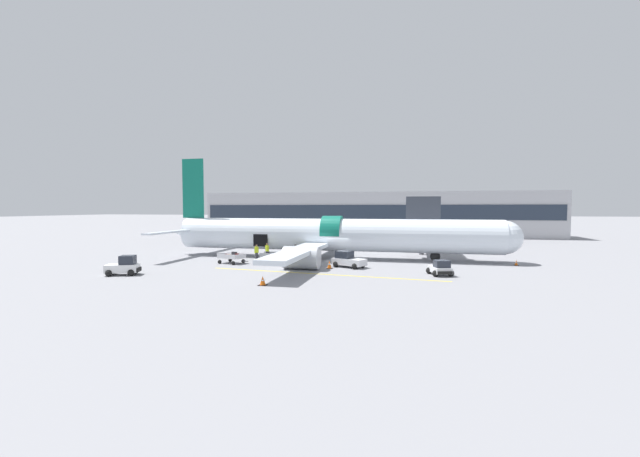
% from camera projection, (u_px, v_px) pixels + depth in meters
% --- Properties ---
extents(ground_plane, '(500.00, 500.00, 0.00)m').
position_uv_depth(ground_plane, '(336.00, 261.00, 42.13)').
color(ground_plane, gray).
extents(apron_marking_line, '(21.39, 2.42, 0.01)m').
position_uv_depth(apron_marking_line, '(322.00, 274.00, 33.95)').
color(apron_marking_line, yellow).
rests_on(apron_marking_line, ground_plane).
extents(terminal_strip, '(71.36, 11.07, 8.91)m').
position_uv_depth(terminal_strip, '(373.00, 214.00, 83.11)').
color(terminal_strip, '#B2B2B7').
rests_on(terminal_strip, ground_plane).
extents(jet_bridge_stub, '(3.77, 8.38, 7.02)m').
position_uv_depth(jet_bridge_stub, '(422.00, 212.00, 47.15)').
color(jet_bridge_stub, '#4C4C51').
rests_on(jet_bridge_stub, ground_plane).
extents(airplane, '(40.24, 33.34, 11.75)m').
position_uv_depth(airplane, '(328.00, 235.00, 44.68)').
color(airplane, silver).
rests_on(airplane, ground_plane).
extents(baggage_tug_lead, '(2.96, 2.32, 1.67)m').
position_uv_depth(baggage_tug_lead, '(124.00, 267.00, 33.51)').
color(baggage_tug_lead, white).
rests_on(baggage_tug_lead, ground_plane).
extents(baggage_tug_mid, '(3.58, 2.78, 1.55)m').
position_uv_depth(baggage_tug_mid, '(348.00, 260.00, 37.93)').
color(baggage_tug_mid, silver).
rests_on(baggage_tug_mid, ground_plane).
extents(baggage_tug_rear, '(2.28, 2.62, 1.33)m').
position_uv_depth(baggage_tug_rear, '(440.00, 269.00, 33.33)').
color(baggage_tug_rear, silver).
rests_on(baggage_tug_rear, ground_plane).
extents(baggage_cart_loading, '(4.25, 1.99, 1.11)m').
position_uv_depth(baggage_cart_loading, '(277.00, 257.00, 41.19)').
color(baggage_cart_loading, '#999BA0').
rests_on(baggage_cart_loading, ground_plane).
extents(baggage_cart_queued, '(3.55, 2.42, 1.21)m').
position_uv_depth(baggage_cart_queued, '(232.00, 258.00, 40.49)').
color(baggage_cart_queued, silver).
rests_on(baggage_cart_queued, ground_plane).
extents(ground_crew_loader_a, '(0.51, 0.63, 1.80)m').
position_uv_depth(ground_crew_loader_a, '(267.00, 251.00, 43.64)').
color(ground_crew_loader_a, '#2D2D33').
rests_on(ground_crew_loader_a, ground_plane).
extents(ground_crew_loader_b, '(0.52, 0.58, 1.71)m').
position_uv_depth(ground_crew_loader_b, '(257.00, 252.00, 43.01)').
color(ground_crew_loader_b, '#2D2D33').
rests_on(ground_crew_loader_b, ground_plane).
extents(ground_crew_driver, '(0.57, 0.57, 1.79)m').
position_uv_depth(ground_crew_driver, '(303.00, 252.00, 42.31)').
color(ground_crew_driver, black).
rests_on(ground_crew_driver, ground_plane).
extents(ground_crew_supervisor, '(0.51, 0.57, 1.69)m').
position_uv_depth(ground_crew_supervisor, '(301.00, 256.00, 39.40)').
color(ground_crew_supervisor, black).
rests_on(ground_crew_supervisor, ground_plane).
extents(safety_cone_nose, '(0.44, 0.44, 0.57)m').
position_uv_depth(safety_cone_nose, '(516.00, 263.00, 39.01)').
color(safety_cone_nose, black).
rests_on(safety_cone_nose, ground_plane).
extents(safety_cone_engine_left, '(0.63, 0.63, 0.70)m').
position_uv_depth(safety_cone_engine_left, '(263.00, 281.00, 29.07)').
color(safety_cone_engine_left, black).
rests_on(safety_cone_engine_left, ground_plane).
extents(safety_cone_wingtip, '(0.59, 0.59, 0.76)m').
position_uv_depth(safety_cone_wingtip, '(329.00, 265.00, 37.09)').
color(safety_cone_wingtip, black).
rests_on(safety_cone_wingtip, ground_plane).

